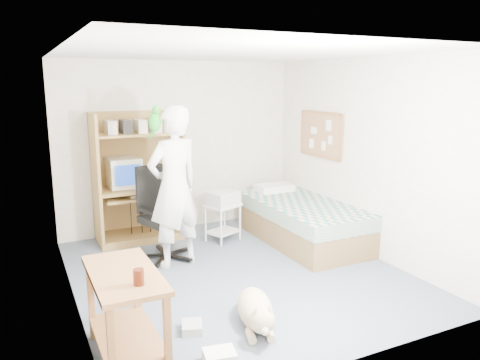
{
  "coord_description": "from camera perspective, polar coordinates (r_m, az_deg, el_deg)",
  "views": [
    {
      "loc": [
        -2.23,
        -4.64,
        2.19
      ],
      "look_at": [
        0.16,
        0.25,
        1.05
      ],
      "focal_mm": 35.0,
      "sensor_mm": 36.0,
      "label": 1
    }
  ],
  "objects": [
    {
      "name": "floor",
      "position": [
        5.59,
        -0.34,
        -11.22
      ],
      "size": [
        4.0,
        4.0,
        0.0
      ],
      "primitive_type": "plane",
      "color": "#4D5969",
      "rests_on": "ground"
    },
    {
      "name": "wall_back",
      "position": [
        7.07,
        -7.4,
        4.08
      ],
      "size": [
        3.6,
        0.02,
        2.5
      ],
      "primitive_type": "cube",
      "color": "beige",
      "rests_on": "floor"
    },
    {
      "name": "wall_right",
      "position": [
        6.22,
        14.8,
        2.73
      ],
      "size": [
        0.02,
        4.0,
        2.5
      ],
      "primitive_type": "cube",
      "color": "beige",
      "rests_on": "floor"
    },
    {
      "name": "wall_left",
      "position": [
        4.76,
        -20.31,
        -0.31
      ],
      "size": [
        0.02,
        4.0,
        2.5
      ],
      "primitive_type": "cube",
      "color": "beige",
      "rests_on": "floor"
    },
    {
      "name": "ceiling",
      "position": [
        5.16,
        -0.37,
        15.27
      ],
      "size": [
        3.6,
        4.0,
        0.02
      ],
      "primitive_type": "cube",
      "color": "white",
      "rests_on": "wall_back"
    },
    {
      "name": "computer_hutch",
      "position": [
        6.7,
        -12.26,
        -0.24
      ],
      "size": [
        1.2,
        0.63,
        1.8
      ],
      "color": "olive",
      "rests_on": "floor"
    },
    {
      "name": "bed",
      "position": [
        6.61,
        7.56,
        -5.0
      ],
      "size": [
        1.02,
        2.02,
        0.66
      ],
      "color": "brown",
      "rests_on": "floor"
    },
    {
      "name": "side_desk",
      "position": [
        3.9,
        -13.8,
        -14.33
      ],
      "size": [
        0.5,
        1.0,
        0.75
      ],
      "color": "brown",
      "rests_on": "floor"
    },
    {
      "name": "corkboard",
      "position": [
        6.87,
        9.82,
        5.47
      ],
      "size": [
        0.04,
        0.94,
        0.66
      ],
      "color": "brown",
      "rests_on": "wall_right"
    },
    {
      "name": "office_chair",
      "position": [
        6.0,
        -9.43,
        -5.54
      ],
      "size": [
        0.66,
        0.67,
        1.16
      ],
      "rotation": [
        0.0,
        0.0,
        0.31
      ],
      "color": "black",
      "rests_on": "floor"
    },
    {
      "name": "person",
      "position": [
        5.59,
        -8.03,
        -0.93
      ],
      "size": [
        0.81,
        0.66,
        1.93
      ],
      "primitive_type": "imported",
      "rotation": [
        0.0,
        0.0,
        3.45
      ],
      "color": "white",
      "rests_on": "floor"
    },
    {
      "name": "parrot",
      "position": [
        5.43,
        -10.32,
        7.18
      ],
      "size": [
        0.14,
        0.25,
        0.39
      ],
      "rotation": [
        0.0,
        0.0,
        0.31
      ],
      "color": "#128124",
      "rests_on": "person"
    },
    {
      "name": "dog",
      "position": [
        4.42,
        1.96,
        -15.54
      ],
      "size": [
        0.5,
        0.95,
        0.37
      ],
      "rotation": [
        0.0,
        0.0,
        -0.31
      ],
      "color": "tan",
      "rests_on": "floor"
    },
    {
      "name": "printer_cart",
      "position": [
        6.56,
        -2.1,
        -4.46
      ],
      "size": [
        0.54,
        0.5,
        0.53
      ],
      "rotation": [
        0.0,
        0.0,
        0.4
      ],
      "color": "silver",
      "rests_on": "floor"
    },
    {
      "name": "printer",
      "position": [
        6.49,
        -2.12,
        -2.18
      ],
      "size": [
        0.51,
        0.46,
        0.18
      ],
      "primitive_type": "cube",
      "rotation": [
        0.0,
        0.0,
        0.4
      ],
      "color": "#BBBBB6",
      "rests_on": "printer_cart"
    },
    {
      "name": "crt_monitor",
      "position": [
        6.64,
        -13.96,
        0.91
      ],
      "size": [
        0.43,
        0.46,
        0.41
      ],
      "rotation": [
        0.0,
        0.0,
        0.01
      ],
      "color": "beige",
      "rests_on": "computer_hutch"
    },
    {
      "name": "keyboard",
      "position": [
        6.59,
        -11.5,
        -1.74
      ],
      "size": [
        0.46,
        0.19,
        0.03
      ],
      "primitive_type": "cube",
      "rotation": [
        0.0,
        0.0,
        0.08
      ],
      "color": "beige",
      "rests_on": "computer_hutch"
    },
    {
      "name": "pencil_cup",
      "position": [
        6.7,
        -9.51,
        -0.15
      ],
      "size": [
        0.08,
        0.08,
        0.12
      ],
      "primitive_type": "cylinder",
      "color": "gold",
      "rests_on": "computer_hutch"
    },
    {
      "name": "drink_glass",
      "position": [
        3.53,
        -12.25,
        -11.48
      ],
      "size": [
        0.08,
        0.08,
        0.12
      ],
      "primitive_type": "cylinder",
      "color": "#3B1409",
      "rests_on": "side_desk"
    },
    {
      "name": "floor_box_a",
      "position": [
        3.97,
        -2.51,
        -20.76
      ],
      "size": [
        0.28,
        0.24,
        0.1
      ],
      "primitive_type": "cube",
      "rotation": [
        0.0,
        0.0,
        -0.18
      ],
      "color": "white",
      "rests_on": "floor"
    },
    {
      "name": "floor_box_b",
      "position": [
        4.41,
        -5.87,
        -17.43
      ],
      "size": [
        0.24,
        0.27,
        0.08
      ],
      "primitive_type": "cube",
      "rotation": [
        0.0,
        0.0,
        -0.33
      ],
      "color": "#A5A5A0",
      "rests_on": "floor"
    }
  ]
}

